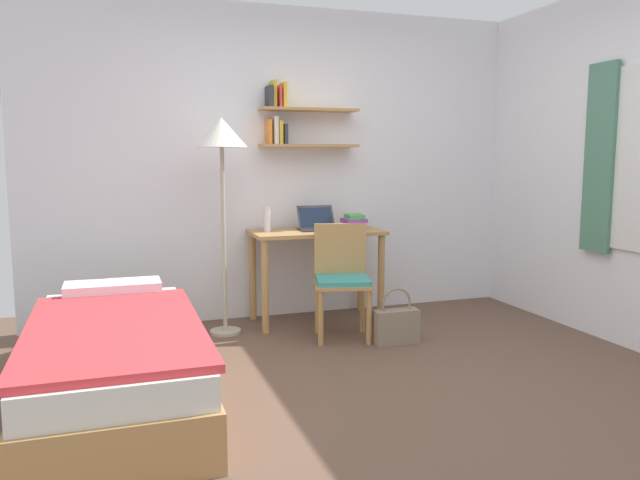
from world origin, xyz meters
name	(u,v)px	position (x,y,z in m)	size (l,w,h in m)	color
ground_plane	(389,395)	(0.00, 0.00, 0.00)	(5.28, 5.28, 0.00)	brown
wall_back	(291,163)	(0.00, 2.02, 1.31)	(4.40, 0.27, 2.60)	white
bed	(116,361)	(-1.48, 0.39, 0.24)	(0.89, 1.98, 0.54)	#B2844C
desk	(316,248)	(0.12, 1.70, 0.62)	(1.07, 0.54, 0.76)	#B2844C
desk_chair	(342,275)	(0.16, 1.21, 0.47)	(0.51, 0.50, 0.85)	#B2844C
standing_lamp	(222,145)	(-0.67, 1.58, 1.45)	(0.39, 0.39, 1.65)	#B2A893
laptop	(317,224)	(0.14, 1.73, 0.81)	(0.31, 0.22, 0.20)	#2D2D33
water_bottle	(267,219)	(-0.28, 1.74, 0.87)	(0.06, 0.06, 0.21)	silver
book_stack	(354,222)	(0.47, 1.74, 0.82)	(0.18, 0.24, 0.12)	silver
handbag	(396,325)	(0.48, 0.91, 0.14)	(0.34, 0.12, 0.42)	gray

